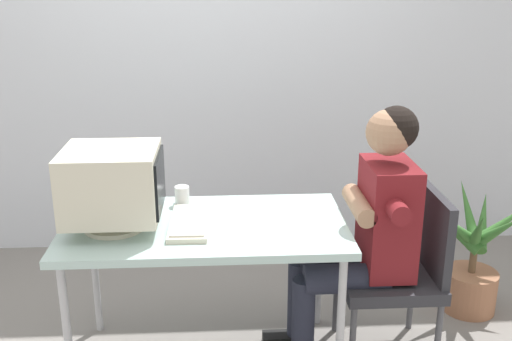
{
  "coord_description": "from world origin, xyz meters",
  "views": [
    {
      "loc": [
        0.09,
        -2.54,
        1.82
      ],
      "look_at": [
        0.24,
        0.0,
        0.98
      ],
      "focal_mm": 41.86,
      "sensor_mm": 36.0,
      "label": 1
    }
  ],
  "objects_px": {
    "person_seated": "(366,226)",
    "desk_mug": "(182,196)",
    "desk": "(205,234)",
    "potted_plant": "(472,260)",
    "office_chair": "(401,266)",
    "crt_monitor": "(113,184)",
    "keyboard": "(190,222)"
  },
  "relations": [
    {
      "from": "desk",
      "to": "office_chair",
      "type": "xyz_separation_m",
      "value": [
        0.94,
        0.01,
        -0.2
      ]
    },
    {
      "from": "desk",
      "to": "potted_plant",
      "type": "distance_m",
      "value": 1.56
    },
    {
      "from": "potted_plant",
      "to": "person_seated",
      "type": "bearing_deg",
      "value": -152.18
    },
    {
      "from": "office_chair",
      "to": "person_seated",
      "type": "distance_m",
      "value": 0.29
    },
    {
      "from": "person_seated",
      "to": "potted_plant",
      "type": "relative_size",
      "value": 1.76
    },
    {
      "from": "keyboard",
      "to": "office_chair",
      "type": "distance_m",
      "value": 1.05
    },
    {
      "from": "person_seated",
      "to": "potted_plant",
      "type": "distance_m",
      "value": 0.9
    },
    {
      "from": "office_chair",
      "to": "potted_plant",
      "type": "height_order",
      "value": "office_chair"
    },
    {
      "from": "keyboard",
      "to": "person_seated",
      "type": "relative_size",
      "value": 0.32
    },
    {
      "from": "keyboard",
      "to": "person_seated",
      "type": "height_order",
      "value": "person_seated"
    },
    {
      "from": "crt_monitor",
      "to": "keyboard",
      "type": "xyz_separation_m",
      "value": [
        0.33,
        0.01,
        -0.19
      ]
    },
    {
      "from": "person_seated",
      "to": "desk_mug",
      "type": "relative_size",
      "value": 12.97
    },
    {
      "from": "person_seated",
      "to": "keyboard",
      "type": "bearing_deg",
      "value": -177.61
    },
    {
      "from": "crt_monitor",
      "to": "office_chair",
      "type": "relative_size",
      "value": 0.5
    },
    {
      "from": "desk",
      "to": "crt_monitor",
      "type": "distance_m",
      "value": 0.48
    },
    {
      "from": "desk",
      "to": "office_chair",
      "type": "bearing_deg",
      "value": 0.62
    },
    {
      "from": "crt_monitor",
      "to": "person_seated",
      "type": "height_order",
      "value": "person_seated"
    },
    {
      "from": "keyboard",
      "to": "person_seated",
      "type": "distance_m",
      "value": 0.82
    },
    {
      "from": "person_seated",
      "to": "desk_mug",
      "type": "height_order",
      "value": "person_seated"
    },
    {
      "from": "crt_monitor",
      "to": "keyboard",
      "type": "distance_m",
      "value": 0.38
    },
    {
      "from": "keyboard",
      "to": "desk_mug",
      "type": "height_order",
      "value": "desk_mug"
    },
    {
      "from": "keyboard",
      "to": "office_chair",
      "type": "xyz_separation_m",
      "value": [
        1.01,
        0.03,
        -0.27
      ]
    },
    {
      "from": "desk",
      "to": "person_seated",
      "type": "height_order",
      "value": "person_seated"
    },
    {
      "from": "office_chair",
      "to": "desk_mug",
      "type": "xyz_separation_m",
      "value": [
        -1.06,
        0.23,
        0.3
      ]
    },
    {
      "from": "keyboard",
      "to": "potted_plant",
      "type": "relative_size",
      "value": 0.57
    },
    {
      "from": "keyboard",
      "to": "person_seated",
      "type": "bearing_deg",
      "value": 2.39
    },
    {
      "from": "crt_monitor",
      "to": "desk",
      "type": "bearing_deg",
      "value": 4.49
    },
    {
      "from": "crt_monitor",
      "to": "keyboard",
      "type": "bearing_deg",
      "value": 1.26
    },
    {
      "from": "office_chair",
      "to": "person_seated",
      "type": "xyz_separation_m",
      "value": [
        -0.19,
        0.0,
        0.22
      ]
    },
    {
      "from": "desk",
      "to": "crt_monitor",
      "type": "relative_size",
      "value": 3.07
    },
    {
      "from": "potted_plant",
      "to": "crt_monitor",
      "type": "bearing_deg",
      "value": -167.36
    },
    {
      "from": "desk",
      "to": "keyboard",
      "type": "bearing_deg",
      "value": -160.65
    }
  ]
}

